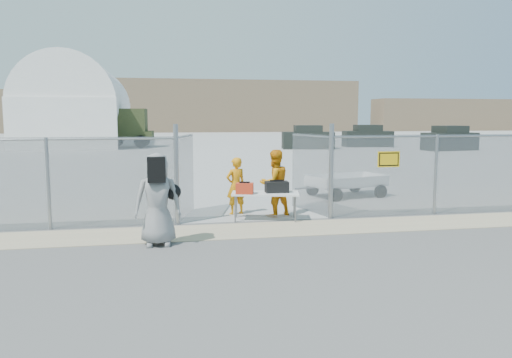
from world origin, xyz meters
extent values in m
plane|color=#4C4C4C|center=(0.00, 0.00, 0.00)|extent=(160.00, 160.00, 0.00)
cube|color=#A5A5A2|center=(0.00, 42.00, 0.01)|extent=(160.00, 80.00, 0.01)
cube|color=tan|center=(0.00, 1.00, 0.01)|extent=(44.00, 1.60, 0.01)
cube|color=red|center=(-0.30, 1.99, 0.87)|extent=(0.50, 0.39, 0.27)
cube|color=black|center=(0.56, 2.06, 0.87)|extent=(0.60, 0.36, 0.28)
imported|color=orange|center=(-0.37, 3.02, 0.79)|extent=(0.67, 0.55, 1.58)
imported|color=orange|center=(0.61, 2.57, 0.90)|extent=(1.06, 0.94, 1.80)
imported|color=gray|center=(-2.45, 0.04, 0.97)|extent=(0.96, 0.64, 1.94)
camera|label=1|loc=(-2.34, -10.38, 2.68)|focal=35.00mm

